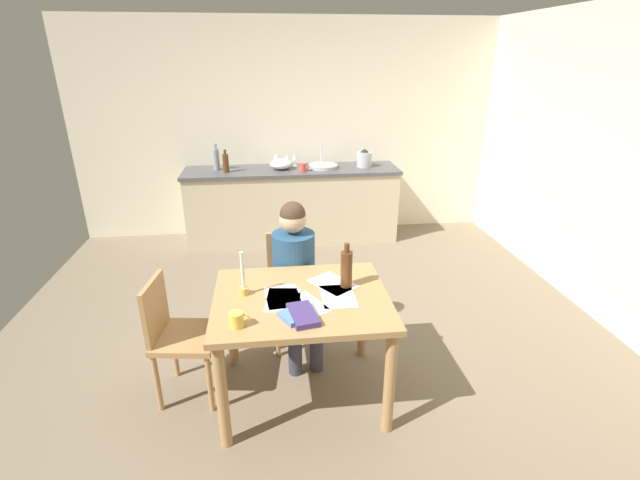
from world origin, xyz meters
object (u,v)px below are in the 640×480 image
(teacup_on_counter, at_px, (303,167))
(candlestick, at_px, (243,283))
(wine_glass_near_sink, at_px, (295,157))
(bottle_vinegar, at_px, (226,163))
(sink_unit, at_px, (323,166))
(chair_side_empty, at_px, (177,333))
(wine_glass_back_left, at_px, (276,157))
(dining_table, at_px, (302,313))
(wine_glass_by_kettle, at_px, (287,157))
(book_magazine, at_px, (303,315))
(book_cookery, at_px, (293,316))
(bottle_oil, at_px, (216,159))
(coffee_mug, at_px, (237,320))
(wine_bottle_on_table, at_px, (346,268))
(stovetop_kettle, at_px, (364,159))
(mixing_bowl, at_px, (281,164))
(person_seated, at_px, (296,270))
(chair_at_table, at_px, (293,282))

(teacup_on_counter, bearing_deg, candlestick, -102.64)
(wine_glass_near_sink, bearing_deg, bottle_vinegar, -163.99)
(sink_unit, bearing_deg, chair_side_empty, -115.25)
(wine_glass_back_left, bearing_deg, dining_table, -88.61)
(wine_glass_by_kettle, bearing_deg, wine_glass_near_sink, 0.00)
(book_magazine, relative_size, book_cookery, 1.62)
(teacup_on_counter, bearing_deg, bottle_vinegar, 175.86)
(dining_table, height_order, wine_glass_by_kettle, wine_glass_by_kettle)
(candlestick, xyz_separation_m, bottle_oil, (-0.42, 2.84, 0.19))
(wine_glass_by_kettle, relative_size, wine_glass_back_left, 1.00)
(dining_table, relative_size, coffee_mug, 9.46)
(coffee_mug, distance_m, wine_glass_back_left, 3.32)
(dining_table, height_order, book_cookery, book_cookery)
(wine_bottle_on_table, bearing_deg, stovetop_kettle, 75.87)
(mixing_bowl, relative_size, wine_glass_by_kettle, 1.73)
(wine_glass_back_left, bearing_deg, candlestick, -95.56)
(teacup_on_counter, bearing_deg, coffee_mug, -101.56)
(bottle_oil, xyz_separation_m, wine_glass_near_sink, (0.94, 0.10, -0.02))
(book_cookery, bearing_deg, sink_unit, 52.03)
(coffee_mug, height_order, sink_unit, sink_unit)
(candlestick, relative_size, teacup_on_counter, 2.44)
(bottle_vinegar, relative_size, wine_glass_by_kettle, 1.71)
(dining_table, bearing_deg, wine_glass_back_left, 91.39)
(wine_bottle_on_table, relative_size, teacup_on_counter, 2.52)
(mixing_bowl, distance_m, wine_glass_back_left, 0.17)
(bottle_oil, bearing_deg, wine_glass_near_sink, 5.83)
(bottle_oil, relative_size, mixing_bowl, 1.15)
(book_magazine, xyz_separation_m, wine_glass_near_sink, (0.17, 3.25, 0.23))
(dining_table, relative_size, bottle_vinegar, 4.18)
(bottle_vinegar, distance_m, wine_glass_near_sink, 0.85)
(dining_table, relative_size, mixing_bowl, 4.14)
(person_seated, height_order, wine_glass_by_kettle, person_seated)
(stovetop_kettle, height_order, wine_glass_back_left, stovetop_kettle)
(book_magazine, bearing_deg, mixing_bowl, 79.67)
(bottle_oil, bearing_deg, sink_unit, -2.24)
(candlestick, bearing_deg, book_magazine, -41.83)
(person_seated, xyz_separation_m, chair_side_empty, (-0.81, -0.44, -0.20))
(dining_table, distance_m, chair_at_table, 0.70)
(book_cookery, xyz_separation_m, wine_glass_near_sink, (0.22, 3.25, 0.23))
(chair_side_empty, xyz_separation_m, book_magazine, (0.80, -0.34, 0.30))
(bottle_oil, bearing_deg, wine_glass_by_kettle, 6.48)
(candlestick, height_order, stovetop_kettle, stovetop_kettle)
(coffee_mug, relative_size, wine_glass_near_sink, 0.76)
(bottle_vinegar, bearing_deg, coffee_mug, -84.74)
(coffee_mug, height_order, bottle_vinegar, bottle_vinegar)
(dining_table, xyz_separation_m, mixing_bowl, (-0.02, 2.86, 0.32))
(wine_glass_back_left, bearing_deg, teacup_on_counter, -44.53)
(wine_glass_near_sink, bearing_deg, chair_side_empty, -108.48)
(bottle_vinegar, bearing_deg, wine_glass_back_left, 21.74)
(coffee_mug, bearing_deg, chair_side_empty, 137.48)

